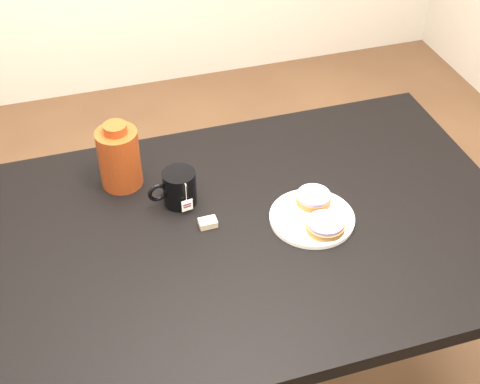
{
  "coord_description": "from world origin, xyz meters",
  "views": [
    {
      "loc": [
        -0.37,
        -1.16,
        1.91
      ],
      "look_at": [
        0.01,
        0.07,
        0.81
      ],
      "focal_mm": 50.0,
      "sensor_mm": 36.0,
      "label": 1
    }
  ],
  "objects_px": {
    "table": "(244,251)",
    "bagel_back": "(314,198)",
    "teabag_pouch": "(208,223)",
    "plate": "(312,217)",
    "bagel_package": "(119,157)",
    "bagel_front": "(325,226)",
    "mug": "(179,188)"
  },
  "relations": [
    {
      "from": "table",
      "to": "bagel_front",
      "type": "bearing_deg",
      "value": -22.32
    },
    {
      "from": "table",
      "to": "bagel_back",
      "type": "distance_m",
      "value": 0.23
    },
    {
      "from": "plate",
      "to": "bagel_front",
      "type": "bearing_deg",
      "value": -76.79
    },
    {
      "from": "table",
      "to": "plate",
      "type": "xyz_separation_m",
      "value": [
        0.17,
        -0.02,
        0.09
      ]
    },
    {
      "from": "bagel_front",
      "to": "bagel_back",
      "type": "bearing_deg",
      "value": 84.2
    },
    {
      "from": "mug",
      "to": "table",
      "type": "bearing_deg",
      "value": -55.89
    },
    {
      "from": "bagel_front",
      "to": "teabag_pouch",
      "type": "bearing_deg",
      "value": 157.6
    },
    {
      "from": "table",
      "to": "bagel_front",
      "type": "height_order",
      "value": "bagel_front"
    },
    {
      "from": "table",
      "to": "bagel_back",
      "type": "bearing_deg",
      "value": 8.4
    },
    {
      "from": "mug",
      "to": "bagel_package",
      "type": "bearing_deg",
      "value": 127.64
    },
    {
      "from": "bagel_front",
      "to": "bagel_package",
      "type": "distance_m",
      "value": 0.57
    },
    {
      "from": "bagel_back",
      "to": "table",
      "type": "bearing_deg",
      "value": -171.6
    },
    {
      "from": "teabag_pouch",
      "to": "plate",
      "type": "bearing_deg",
      "value": -12.53
    },
    {
      "from": "table",
      "to": "bagel_package",
      "type": "bearing_deg",
      "value": 134.43
    },
    {
      "from": "plate",
      "to": "bagel_back",
      "type": "distance_m",
      "value": 0.06
    },
    {
      "from": "table",
      "to": "plate",
      "type": "height_order",
      "value": "plate"
    },
    {
      "from": "table",
      "to": "bagel_package",
      "type": "xyz_separation_m",
      "value": [
        -0.26,
        0.27,
        0.17
      ]
    },
    {
      "from": "table",
      "to": "mug",
      "type": "height_order",
      "value": "mug"
    },
    {
      "from": "bagel_package",
      "to": "plate",
      "type": "bearing_deg",
      "value": -33.62
    },
    {
      "from": "mug",
      "to": "teabag_pouch",
      "type": "xyz_separation_m",
      "value": [
        0.05,
        -0.11,
        -0.04
      ]
    },
    {
      "from": "bagel_back",
      "to": "bagel_front",
      "type": "relative_size",
      "value": 1.17
    },
    {
      "from": "bagel_front",
      "to": "mug",
      "type": "distance_m",
      "value": 0.39
    },
    {
      "from": "bagel_back",
      "to": "bagel_package",
      "type": "height_order",
      "value": "bagel_package"
    },
    {
      "from": "bagel_package",
      "to": "mug",
      "type": "bearing_deg",
      "value": -43.72
    },
    {
      "from": "mug",
      "to": "teabag_pouch",
      "type": "bearing_deg",
      "value": -74.93
    },
    {
      "from": "bagel_back",
      "to": "teabag_pouch",
      "type": "distance_m",
      "value": 0.28
    },
    {
      "from": "bagel_back",
      "to": "plate",
      "type": "bearing_deg",
      "value": -114.68
    },
    {
      "from": "plate",
      "to": "bagel_package",
      "type": "distance_m",
      "value": 0.53
    },
    {
      "from": "plate",
      "to": "bagel_back",
      "type": "relative_size",
      "value": 1.71
    },
    {
      "from": "plate",
      "to": "bagel_back",
      "type": "height_order",
      "value": "bagel_back"
    },
    {
      "from": "table",
      "to": "plate",
      "type": "distance_m",
      "value": 0.2
    },
    {
      "from": "bagel_back",
      "to": "teabag_pouch",
      "type": "relative_size",
      "value": 2.81
    }
  ]
}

